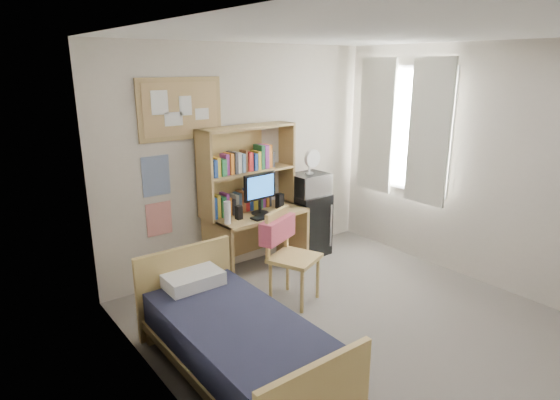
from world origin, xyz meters
TOP-DOWN VIEW (x-y plane):
  - floor at (0.00, 0.00)m, footprint 3.60×4.20m
  - ceiling at (0.00, 0.00)m, footprint 3.60×4.20m
  - wall_back at (0.00, 2.10)m, footprint 3.60×0.04m
  - wall_left at (-1.80, 0.00)m, footprint 0.04×4.20m
  - wall_right at (1.80, 0.00)m, footprint 0.04×4.20m
  - window_unit at (1.75, 1.20)m, footprint 0.10×1.40m
  - curtain_left at (1.72, 0.80)m, footprint 0.04×0.55m
  - curtain_right at (1.72, 1.60)m, footprint 0.04×0.55m
  - bulletin_board at (-0.78, 2.08)m, footprint 0.94×0.03m
  - poster_wave at (-1.10, 2.09)m, footprint 0.30×0.01m
  - poster_japan at (-1.10, 2.09)m, footprint 0.28×0.01m
  - desk at (-0.04, 1.79)m, footprint 1.19×0.65m
  - desk_chair at (-0.17, 0.94)m, footprint 0.64×0.64m
  - mini_fridge at (0.77, 1.84)m, footprint 0.48×0.48m
  - bed at (-1.28, 0.26)m, footprint 0.89×1.77m
  - hutch at (-0.05, 1.94)m, footprint 1.22×0.39m
  - monitor at (-0.04, 1.73)m, footprint 0.43×0.06m
  - keyboard at (-0.03, 1.59)m, footprint 0.42×0.16m
  - speaker_left at (-0.33, 1.71)m, footprint 0.07×0.07m
  - speaker_right at (0.26, 1.75)m, footprint 0.08×0.08m
  - water_bottle at (-0.51, 1.66)m, footprint 0.08×0.08m
  - hoodie at (-0.25, 1.12)m, footprint 0.51×0.33m
  - microwave at (0.77, 1.82)m, footprint 0.47×0.36m
  - desk_fan at (0.77, 1.82)m, footprint 0.23×0.23m
  - pillow at (-1.28, 1.01)m, footprint 0.50×0.35m

SIDE VIEW (x-z plane):
  - floor at x=0.00m, z-range -0.02..0.00m
  - bed at x=-1.28m, z-range 0.00..0.49m
  - desk at x=-0.04m, z-range 0.00..0.72m
  - mini_fridge at x=0.77m, z-range 0.00..0.79m
  - desk_chair at x=-0.17m, z-range 0.00..0.97m
  - pillow at x=-1.28m, z-range 0.49..0.61m
  - keyboard at x=-0.03m, z-range 0.72..0.74m
  - hoodie at x=-0.25m, z-range 0.63..0.87m
  - poster_japan at x=-1.10m, z-range 0.60..0.96m
  - speaker_left at x=-0.33m, z-range 0.72..0.88m
  - speaker_right at x=0.26m, z-range 0.72..0.90m
  - water_bottle at x=-0.51m, z-range 0.72..0.97m
  - microwave at x=0.77m, z-range 0.79..1.06m
  - monitor at x=-0.04m, z-range 0.72..1.18m
  - desk_fan at x=0.77m, z-range 1.06..1.34m
  - hutch at x=-0.05m, z-range 0.72..1.70m
  - poster_wave at x=-1.10m, z-range 1.04..1.46m
  - wall_back at x=0.00m, z-range 0.00..2.60m
  - wall_left at x=-1.80m, z-range 0.00..2.60m
  - wall_right at x=1.80m, z-range 0.00..2.60m
  - window_unit at x=1.75m, z-range 0.75..2.45m
  - curtain_left at x=1.72m, z-range 0.75..2.45m
  - curtain_right at x=1.72m, z-range 0.75..2.45m
  - bulletin_board at x=-0.78m, z-range 1.60..2.24m
  - ceiling at x=0.00m, z-range 2.59..2.61m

